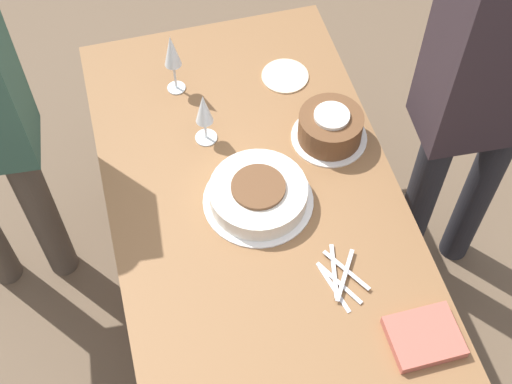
# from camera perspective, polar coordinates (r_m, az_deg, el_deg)

# --- Properties ---
(ground_plane) EXTENTS (12.00, 12.00, 0.00)m
(ground_plane) POSITION_cam_1_polar(r_m,az_deg,el_deg) (2.78, 0.00, -9.26)
(ground_plane) COLOR brown
(dining_table) EXTENTS (1.58, 0.87, 0.73)m
(dining_table) POSITION_cam_1_polar(r_m,az_deg,el_deg) (2.22, 0.00, -2.30)
(dining_table) COLOR brown
(dining_table) RESTS_ON ground_plane
(cake_center_white) EXTENTS (0.33, 0.33, 0.08)m
(cake_center_white) POSITION_cam_1_polar(r_m,az_deg,el_deg) (2.11, 0.19, -0.22)
(cake_center_white) COLOR white
(cake_center_white) RESTS_ON dining_table
(cake_front_chocolate) EXTENTS (0.24, 0.24, 0.11)m
(cake_front_chocolate) POSITION_cam_1_polar(r_m,az_deg,el_deg) (2.25, 5.96, 5.16)
(cake_front_chocolate) COLOR white
(cake_front_chocolate) RESTS_ON dining_table
(wine_glass_near) EXTENTS (0.06, 0.06, 0.23)m
(wine_glass_near) POSITION_cam_1_polar(r_m,az_deg,el_deg) (2.32, -6.75, 10.99)
(wine_glass_near) COLOR silver
(wine_glass_near) RESTS_ON dining_table
(wine_glass_far) EXTENTS (0.07, 0.07, 0.20)m
(wine_glass_far) POSITION_cam_1_polar(r_m,az_deg,el_deg) (2.19, -4.20, 6.49)
(wine_glass_far) COLOR silver
(wine_glass_far) RESTS_ON dining_table
(dessert_plate_right) EXTENTS (0.16, 0.16, 0.01)m
(dessert_plate_right) POSITION_cam_1_polar(r_m,az_deg,el_deg) (2.46, 2.34, 9.26)
(dessert_plate_right) COLOR beige
(dessert_plate_right) RESTS_ON dining_table
(fork_pile) EXTENTS (0.21, 0.12, 0.01)m
(fork_pile) POSITION_cam_1_polar(r_m,az_deg,el_deg) (2.01, 6.69, -6.78)
(fork_pile) COLOR silver
(fork_pile) RESTS_ON dining_table
(napkin_stack) EXTENTS (0.15, 0.19, 0.03)m
(napkin_stack) POSITION_cam_1_polar(r_m,az_deg,el_deg) (1.96, 13.30, -11.20)
(napkin_stack) COLOR #B75B4C
(napkin_stack) RESTS_ON dining_table
(person_cutting) EXTENTS (0.25, 0.41, 1.67)m
(person_cutting) POSITION_cam_1_polar(r_m,az_deg,el_deg) (2.18, 18.65, 8.64)
(person_cutting) COLOR #232328
(person_cutting) RESTS_ON ground_plane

